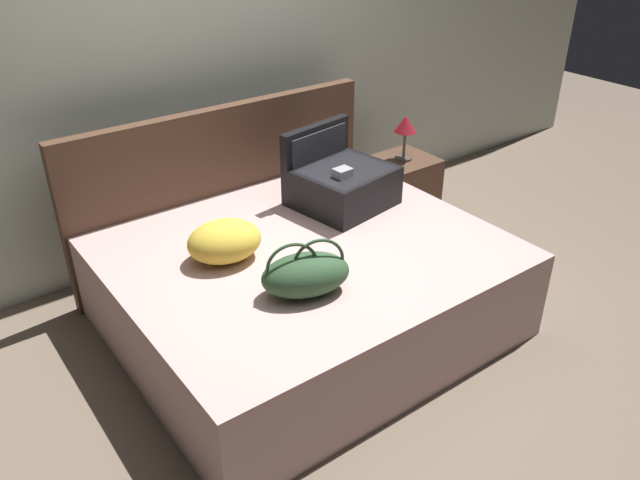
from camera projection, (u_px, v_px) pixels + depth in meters
ground_plane at (350, 360)px, 3.38m from camera, size 12.00×12.00×0.00m
back_wall at (186, 54)px, 3.88m from camera, size 8.00×0.10×2.60m
bed at (306, 286)px, 3.53m from camera, size 2.00×1.71×0.51m
headboard at (224, 188)px, 4.02m from camera, size 2.04×0.08×1.05m
hard_case_large at (341, 182)px, 3.78m from camera, size 0.61×0.58×0.45m
duffel_bag at (306, 274)px, 2.97m from camera, size 0.48×0.37×0.28m
pillow_near_headboard at (225, 241)px, 3.24m from camera, size 0.44×0.37×0.21m
nightstand at (401, 191)px, 4.62m from camera, size 0.44×0.40×0.51m
table_lamp at (406, 127)px, 4.37m from camera, size 0.15×0.15×0.32m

